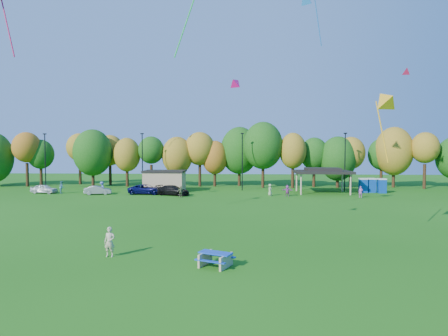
# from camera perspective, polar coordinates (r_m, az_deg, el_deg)

# --- Properties ---
(ground) EXTENTS (160.00, 160.00, 0.00)m
(ground) POSITION_cam_1_polar(r_m,az_deg,el_deg) (24.11, -3.25, -13.27)
(ground) COLOR #19600F
(ground) RESTS_ON ground
(tree_line) EXTENTS (93.57, 10.55, 11.15)m
(tree_line) POSITION_cam_1_polar(r_m,az_deg,el_deg) (68.63, 0.14, 2.20)
(tree_line) COLOR black
(tree_line) RESTS_ON ground
(lamp_posts) EXTENTS (64.50, 0.25, 9.09)m
(lamp_posts) POSITION_cam_1_polar(r_m,az_deg,el_deg) (63.04, 2.62, 1.22)
(lamp_posts) COLOR black
(lamp_posts) RESTS_ON ground
(utility_building) EXTENTS (6.30, 4.30, 3.25)m
(utility_building) POSITION_cam_1_polar(r_m,az_deg,el_deg) (62.51, -8.48, -1.81)
(utility_building) COLOR tan
(utility_building) RESTS_ON ground
(pavilion) EXTENTS (8.20, 6.20, 3.77)m
(pavilion) POSITION_cam_1_polar(r_m,az_deg,el_deg) (61.19, 13.90, -0.48)
(pavilion) COLOR tan
(pavilion) RESTS_ON ground
(porta_potties) EXTENTS (3.75, 1.79, 2.18)m
(porta_potties) POSITION_cam_1_polar(r_m,az_deg,el_deg) (63.94, 20.41, -2.35)
(porta_potties) COLOR #0B3C95
(porta_potties) RESTS_ON ground
(picnic_table) EXTENTS (2.33, 2.16, 0.81)m
(picnic_table) POSITION_cam_1_polar(r_m,az_deg,el_deg) (23.12, -1.22, -12.76)
(picnic_table) COLOR tan
(picnic_table) RESTS_ON ground
(kite_flyer) EXTENTS (0.70, 0.48, 1.85)m
(kite_flyer) POSITION_cam_1_polar(r_m,az_deg,el_deg) (25.93, -16.02, -10.11)
(kite_flyer) COLOR #C6B394
(kite_flyer) RESTS_ON ground
(car_a) EXTENTS (4.06, 2.05, 1.33)m
(car_a) POSITION_cam_1_polar(r_m,az_deg,el_deg) (64.90, -24.31, -2.73)
(car_a) COLOR silver
(car_a) RESTS_ON ground
(car_b) EXTENTS (4.04, 2.41, 1.26)m
(car_b) POSITION_cam_1_polar(r_m,az_deg,el_deg) (60.46, -17.60, -3.04)
(car_b) COLOR #949499
(car_b) RESTS_ON ground
(car_c) EXTENTS (5.23, 2.59, 1.43)m
(car_c) POSITION_cam_1_polar(r_m,az_deg,el_deg) (59.12, -11.05, -3.01)
(car_c) COLOR #0C0D48
(car_c) RESTS_ON ground
(car_d) EXTENTS (5.26, 3.48, 1.41)m
(car_d) POSITION_cam_1_polar(r_m,az_deg,el_deg) (57.16, -7.31, -3.18)
(car_d) COLOR black
(car_d) RESTS_ON ground
(far_person_0) EXTENTS (1.00, 1.09, 1.80)m
(far_person_0) POSITION_cam_1_polar(r_m,az_deg,el_deg) (63.78, -22.17, -2.57)
(far_person_0) COLOR teal
(far_person_0) RESTS_ON ground
(far_person_1) EXTENTS (1.52, 0.78, 1.57)m
(far_person_1) POSITION_cam_1_polar(r_m,az_deg,el_deg) (56.29, 9.03, -3.21)
(far_person_1) COLOR #A846A2
(far_person_1) RESTS_ON ground
(far_person_2) EXTENTS (1.24, 1.31, 1.78)m
(far_person_2) POSITION_cam_1_polar(r_m,az_deg,el_deg) (61.37, -17.04, -2.70)
(far_person_2) COLOR #5572BB
(far_person_2) RESTS_ON ground
(far_person_3) EXTENTS (0.59, 0.86, 1.68)m
(far_person_3) POSITION_cam_1_polar(r_m,az_deg,el_deg) (56.43, 6.59, -3.12)
(far_person_3) COLOR #8FA772
(far_person_3) RESTS_ON ground
(far_person_4) EXTENTS (0.67, 0.58, 1.55)m
(far_person_4) POSITION_cam_1_polar(r_m,az_deg,el_deg) (57.04, 18.94, -3.26)
(far_person_4) COLOR #B357BA
(far_person_4) RESTS_ON ground
(far_person_5) EXTENTS (0.99, 0.74, 1.57)m
(far_person_5) POSITION_cam_1_polar(r_m,az_deg,el_deg) (54.31, -6.20, -3.41)
(far_person_5) COLOR #607447
(far_person_5) RESTS_ON ground
(kite_1) EXTENTS (2.04, 3.55, 5.68)m
(kite_1) POSITION_cam_1_polar(r_m,az_deg,el_deg) (31.24, 21.91, 9.06)
(kite_1) COLOR gold
(kite_7) EXTENTS (1.29, 1.42, 1.18)m
(kite_7) POSITION_cam_1_polar(r_m,az_deg,el_deg) (30.03, 1.78, 12.12)
(kite_7) COLOR #E60C7A
(kite_12) EXTENTS (1.17, 1.46, 1.35)m
(kite_12) POSITION_cam_1_polar(r_m,az_deg,el_deg) (52.27, 24.60, 12.57)
(kite_12) COLOR #DC1950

